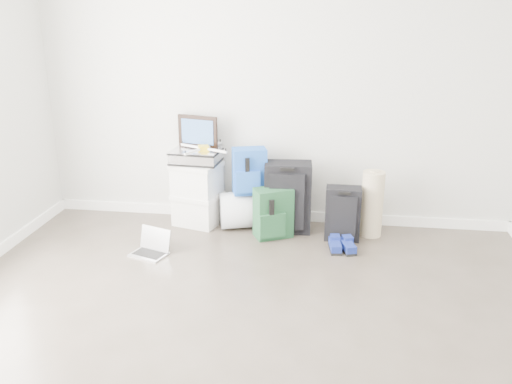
# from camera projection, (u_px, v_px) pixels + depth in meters

# --- Properties ---
(ground) EXTENTS (5.00, 5.00, 0.00)m
(ground) POSITION_uv_depth(u_px,v_px,m) (228.00, 380.00, 3.10)
(ground) COLOR #3E362D
(ground) RESTS_ON ground
(room_envelope) EXTENTS (4.52, 5.02, 2.71)m
(room_envelope) POSITION_uv_depth(u_px,v_px,m) (223.00, 74.00, 2.56)
(room_envelope) COLOR beige
(room_envelope) RESTS_ON ground
(boxes_stack) EXTENTS (0.51, 0.45, 0.62)m
(boxes_stack) POSITION_uv_depth(u_px,v_px,m) (197.00, 193.00, 5.23)
(boxes_stack) COLOR silver
(boxes_stack) RESTS_ON ground
(briefcase) EXTENTS (0.47, 0.36, 0.13)m
(briefcase) POSITION_uv_depth(u_px,v_px,m) (196.00, 156.00, 5.11)
(briefcase) COLOR #B2B2B7
(briefcase) RESTS_ON boxes_stack
(painting) EXTENTS (0.40, 0.13, 0.31)m
(painting) POSITION_uv_depth(u_px,v_px,m) (198.00, 132.00, 5.13)
(painting) COLOR black
(painting) RESTS_ON briefcase
(drone) EXTENTS (0.49, 0.49, 0.05)m
(drone) POSITION_uv_depth(u_px,v_px,m) (203.00, 148.00, 5.05)
(drone) COLOR yellow
(drone) RESTS_ON briefcase
(duffel_bag) EXTENTS (0.65, 0.51, 0.35)m
(duffel_bag) POSITION_uv_depth(u_px,v_px,m) (250.00, 209.00, 5.20)
(duffel_bag) COLOR gray
(duffel_bag) RESTS_ON ground
(blue_backpack) EXTENTS (0.35, 0.30, 0.43)m
(blue_backpack) POSITION_uv_depth(u_px,v_px,m) (249.00, 172.00, 5.05)
(blue_backpack) COLOR #1A52AD
(blue_backpack) RESTS_ON duffel_bag
(large_suitcase) EXTENTS (0.45, 0.31, 0.67)m
(large_suitcase) POSITION_uv_depth(u_px,v_px,m) (288.00, 197.00, 5.05)
(large_suitcase) COLOR black
(large_suitcase) RESTS_ON ground
(green_backpack) EXTENTS (0.39, 0.36, 0.47)m
(green_backpack) POSITION_uv_depth(u_px,v_px,m) (273.00, 214.00, 4.95)
(green_backpack) COLOR #143719
(green_backpack) RESTS_ON ground
(carry_on) EXTENTS (0.32, 0.21, 0.49)m
(carry_on) POSITION_uv_depth(u_px,v_px,m) (343.00, 214.00, 4.90)
(carry_on) COLOR black
(carry_on) RESTS_ON ground
(shoes) EXTENTS (0.25, 0.26, 0.08)m
(shoes) POSITION_uv_depth(u_px,v_px,m) (341.00, 246.00, 4.73)
(shoes) COLOR black
(shoes) RESTS_ON ground
(rolled_rug) EXTENTS (0.20, 0.20, 0.62)m
(rolled_rug) POSITION_uv_depth(u_px,v_px,m) (372.00, 204.00, 4.96)
(rolled_rug) COLOR tan
(rolled_rug) RESTS_ON ground
(laptop) EXTENTS (0.35, 0.30, 0.21)m
(laptop) POSITION_uv_depth(u_px,v_px,m) (152.00, 248.00, 4.67)
(laptop) COLOR silver
(laptop) RESTS_ON ground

